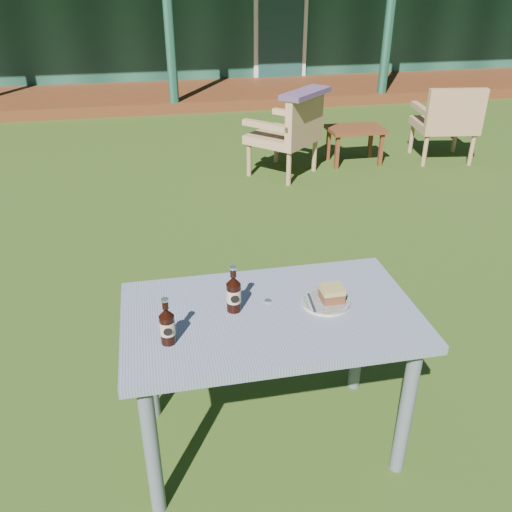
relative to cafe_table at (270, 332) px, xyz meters
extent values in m
plane|color=#334916|center=(0.00, 1.60, -0.62)|extent=(80.00, 80.00, 0.00)
cube|color=#5D2E16|center=(0.00, 7.20, -0.54)|extent=(15.00, 1.80, 0.16)
cylinder|color=#1B4634|center=(0.00, 6.40, 0.61)|extent=(0.14, 0.14, 2.45)
cylinder|color=#1B4634|center=(3.25, 6.40, 0.61)|extent=(0.14, 0.14, 2.45)
cube|color=white|center=(2.00, 8.08, 0.38)|extent=(0.95, 0.06, 2.00)
cube|color=#193D38|center=(2.00, 8.05, 0.38)|extent=(0.80, 0.04, 1.85)
cube|color=slate|center=(0.00, 0.00, 0.08)|extent=(1.20, 0.70, 0.04)
cylinder|color=slate|center=(-0.52, -0.27, -0.28)|extent=(0.06, 0.06, 0.68)
cylinder|color=slate|center=(0.52, -0.27, -0.28)|extent=(0.06, 0.06, 0.68)
cylinder|color=slate|center=(-0.52, 0.27, -0.28)|extent=(0.06, 0.06, 0.68)
cylinder|color=slate|center=(0.52, 0.27, -0.28)|extent=(0.06, 0.06, 0.68)
cylinder|color=silver|center=(0.24, 0.02, 0.11)|extent=(0.20, 0.20, 0.01)
cylinder|color=olive|center=(0.24, 0.02, 0.11)|extent=(0.20, 0.20, 0.00)
cube|color=#59301C|center=(0.26, 0.02, 0.14)|extent=(0.09, 0.08, 0.04)
cube|color=#A28E48|center=(0.26, 0.02, 0.17)|extent=(0.09, 0.09, 0.02)
cube|color=silver|center=(0.18, 0.01, 0.12)|extent=(0.02, 0.14, 0.00)
cylinder|color=black|center=(-0.14, 0.04, 0.16)|extent=(0.06, 0.06, 0.12)
cone|color=black|center=(-0.14, 0.04, 0.24)|extent=(0.06, 0.06, 0.03)
cylinder|color=black|center=(-0.14, 0.04, 0.28)|extent=(0.02, 0.02, 0.03)
cylinder|color=silver|center=(-0.14, 0.04, 0.30)|extent=(0.03, 0.03, 0.01)
cylinder|color=tan|center=(-0.14, 0.04, 0.17)|extent=(0.06, 0.06, 0.06)
cylinder|color=black|center=(-0.14, 0.01, 0.17)|extent=(0.03, 0.00, 0.03)
cylinder|color=black|center=(-0.42, -0.12, 0.16)|extent=(0.06, 0.06, 0.12)
cone|color=black|center=(-0.42, -0.12, 0.24)|extent=(0.06, 0.06, 0.03)
cylinder|color=black|center=(-0.42, -0.12, 0.27)|extent=(0.02, 0.02, 0.03)
cylinder|color=silver|center=(-0.42, -0.12, 0.29)|extent=(0.03, 0.03, 0.01)
cylinder|color=tan|center=(-0.42, -0.12, 0.17)|extent=(0.06, 0.06, 0.05)
cylinder|color=black|center=(-0.42, -0.15, 0.17)|extent=(0.03, 0.00, 0.03)
cylinder|color=silver|center=(0.01, 0.08, 0.11)|extent=(0.03, 0.03, 0.01)
cube|color=tan|center=(0.93, 3.54, -0.23)|extent=(0.85, 0.85, 0.09)
cube|color=tan|center=(1.11, 3.36, 0.01)|extent=(0.50, 0.49, 0.41)
cube|color=tan|center=(1.12, 3.75, -0.05)|extent=(0.43, 0.44, 0.06)
cube|color=tan|center=(0.72, 3.36, -0.05)|extent=(0.43, 0.44, 0.06)
cylinder|color=tan|center=(0.95, 3.90, -0.45)|extent=(0.05, 0.05, 0.34)
cylinder|color=tan|center=(0.58, 3.53, -0.45)|extent=(0.05, 0.05, 0.34)
cylinder|color=tan|center=(1.29, 3.55, -0.45)|extent=(0.05, 0.05, 0.34)
cylinder|color=tan|center=(0.91, 3.19, -0.45)|extent=(0.05, 0.05, 0.34)
cube|color=tan|center=(2.80, 3.66, -0.24)|extent=(0.69, 0.66, 0.09)
cube|color=tan|center=(2.77, 3.41, 0.01)|extent=(0.62, 0.16, 0.40)
cube|color=tan|center=(3.08, 3.64, -0.06)|extent=(0.14, 0.54, 0.06)
cube|color=tan|center=(2.54, 3.72, -0.06)|extent=(0.14, 0.54, 0.06)
cylinder|color=tan|center=(3.09, 3.86, -0.45)|extent=(0.05, 0.05, 0.34)
cylinder|color=tan|center=(2.58, 3.93, -0.45)|extent=(0.05, 0.05, 0.34)
cylinder|color=tan|center=(3.02, 3.39, -0.45)|extent=(0.05, 0.05, 0.34)
cylinder|color=tan|center=(2.51, 3.46, -0.45)|extent=(0.05, 0.05, 0.34)
cube|color=#573C60|center=(1.11, 3.36, 0.24)|extent=(0.62, 0.61, 0.05)
cube|color=#5D2E16|center=(1.79, 3.71, -0.24)|extent=(0.60, 0.40, 0.04)
cube|color=#5D2E16|center=(1.54, 3.56, -0.44)|extent=(0.04, 0.04, 0.36)
cube|color=#5D2E16|center=(2.04, 3.56, -0.44)|extent=(0.04, 0.04, 0.36)
cube|color=#5D2E16|center=(1.54, 3.86, -0.44)|extent=(0.04, 0.04, 0.36)
cube|color=#5D2E16|center=(2.04, 3.86, -0.44)|extent=(0.04, 0.04, 0.36)
camera|label=1|loc=(-0.42, -1.78, 1.35)|focal=38.00mm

